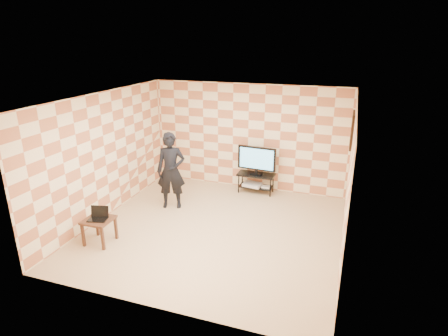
# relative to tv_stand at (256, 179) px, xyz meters

# --- Properties ---
(floor) EXTENTS (5.00, 5.00, 0.00)m
(floor) POSITION_rel_tv_stand_xyz_m (-0.31, -2.19, -0.36)
(floor) COLOR tan
(floor) RESTS_ON ground
(wall_back) EXTENTS (5.00, 0.02, 2.70)m
(wall_back) POSITION_rel_tv_stand_xyz_m (-0.31, 0.31, 0.99)
(wall_back) COLOR beige
(wall_back) RESTS_ON ground
(wall_front) EXTENTS (5.00, 0.02, 2.70)m
(wall_front) POSITION_rel_tv_stand_xyz_m (-0.31, -4.69, 0.99)
(wall_front) COLOR beige
(wall_front) RESTS_ON ground
(wall_left) EXTENTS (0.02, 5.00, 2.70)m
(wall_left) POSITION_rel_tv_stand_xyz_m (-2.81, -2.19, 0.99)
(wall_left) COLOR beige
(wall_left) RESTS_ON ground
(wall_right) EXTENTS (0.02, 5.00, 2.70)m
(wall_right) POSITION_rel_tv_stand_xyz_m (2.19, -2.19, 0.99)
(wall_right) COLOR beige
(wall_right) RESTS_ON ground
(ceiling) EXTENTS (5.00, 5.00, 0.02)m
(ceiling) POSITION_rel_tv_stand_xyz_m (-0.31, -2.19, 2.34)
(ceiling) COLOR white
(ceiling) RESTS_ON wall_back
(wall_art) EXTENTS (0.04, 0.72, 0.72)m
(wall_art) POSITION_rel_tv_stand_xyz_m (2.16, -0.64, 1.59)
(wall_art) COLOR black
(wall_art) RESTS_ON wall_right
(tv_stand) EXTENTS (0.93, 0.42, 0.50)m
(tv_stand) POSITION_rel_tv_stand_xyz_m (0.00, 0.00, 0.00)
(tv_stand) COLOR black
(tv_stand) RESTS_ON floor
(tv) EXTENTS (0.97, 0.21, 0.71)m
(tv) POSITION_rel_tv_stand_xyz_m (0.00, -0.00, 0.53)
(tv) COLOR black
(tv) RESTS_ON tv_stand
(dvd_player) EXTENTS (0.50, 0.39, 0.08)m
(dvd_player) POSITION_rel_tv_stand_xyz_m (-0.08, -0.03, -0.15)
(dvd_player) COLOR silver
(dvd_player) RESTS_ON tv_stand
(game_console) EXTENTS (0.21, 0.16, 0.05)m
(game_console) POSITION_rel_tv_stand_xyz_m (0.26, -0.03, -0.17)
(game_console) COLOR silver
(game_console) RESTS_ON tv_stand
(side_table) EXTENTS (0.52, 0.52, 0.50)m
(side_table) POSITION_rel_tv_stand_xyz_m (-2.23, -3.38, 0.05)
(side_table) COLOR #3D2312
(side_table) RESTS_ON floor
(laptop) EXTENTS (0.40, 0.34, 0.23)m
(laptop) POSITION_rel_tv_stand_xyz_m (-2.22, -3.36, 0.19)
(laptop) COLOR black
(laptop) RESTS_ON side_table
(person) EXTENTS (0.75, 0.61, 1.77)m
(person) POSITION_rel_tv_stand_xyz_m (-1.64, -1.45, 0.52)
(person) COLOR black
(person) RESTS_ON floor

